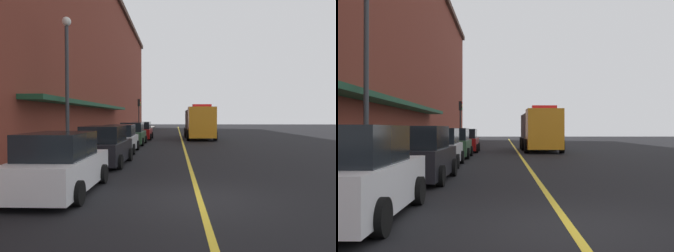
% 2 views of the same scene
% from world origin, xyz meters
% --- Properties ---
extents(ground_plane, '(112.00, 112.00, 0.00)m').
position_xyz_m(ground_plane, '(0.00, 25.00, 0.00)').
color(ground_plane, black).
extents(sidewalk_left, '(2.40, 70.00, 0.15)m').
position_xyz_m(sidewalk_left, '(-6.20, 25.00, 0.07)').
color(sidewalk_left, '#ADA8A0').
rests_on(sidewalk_left, ground).
extents(lane_center_stripe, '(0.16, 70.00, 0.01)m').
position_xyz_m(lane_center_stripe, '(0.00, 25.00, 0.00)').
color(lane_center_stripe, gold).
rests_on(lane_center_stripe, ground).
extents(brick_building_left, '(12.38, 64.00, 16.39)m').
position_xyz_m(brick_building_left, '(-13.01, 24.00, 8.20)').
color(brick_building_left, maroon).
rests_on(brick_building_left, ground).
extents(parked_car_0, '(2.12, 4.38, 1.79)m').
position_xyz_m(parked_car_0, '(-4.03, 0.62, 0.83)').
color(parked_car_0, silver).
rests_on(parked_car_0, ground).
extents(parked_car_1, '(2.19, 4.21, 1.81)m').
position_xyz_m(parked_car_1, '(-3.93, 6.10, 0.84)').
color(parked_car_1, black).
rests_on(parked_car_1, ground).
extents(parked_car_2, '(2.07, 4.19, 1.74)m').
position_xyz_m(parked_car_2, '(-4.05, 11.27, 0.81)').
color(parked_car_2, silver).
rests_on(parked_car_2, ground).
extents(parked_car_3, '(2.02, 4.21, 1.76)m').
position_xyz_m(parked_car_3, '(-4.02, 16.71, 0.82)').
color(parked_car_3, '#2D5133').
rests_on(parked_car_3, ground).
extents(parked_car_4, '(2.05, 4.65, 1.72)m').
position_xyz_m(parked_car_4, '(-3.89, 22.65, 0.80)').
color(parked_car_4, maroon).
rests_on(parked_car_4, ground).
extents(utility_truck, '(2.85, 8.38, 3.36)m').
position_xyz_m(utility_truck, '(1.78, 23.80, 1.60)').
color(utility_truck, orange).
rests_on(utility_truck, ground).
extents(parking_meter_0, '(0.14, 0.18, 1.33)m').
position_xyz_m(parking_meter_0, '(-5.35, 23.04, 1.06)').
color(parking_meter_0, '#4C4C51').
rests_on(parking_meter_0, sidewalk_left).
extents(parking_meter_1, '(0.14, 0.18, 1.33)m').
position_xyz_m(parking_meter_1, '(-5.35, 2.05, 1.06)').
color(parking_meter_1, '#4C4C51').
rests_on(parking_meter_1, sidewalk_left).
extents(street_lamp_left, '(0.44, 0.44, 6.94)m').
position_xyz_m(street_lamp_left, '(-5.95, 6.96, 4.40)').
color(street_lamp_left, '#33383D').
rests_on(street_lamp_left, sidewalk_left).
extents(traffic_light_near, '(0.38, 0.36, 4.30)m').
position_xyz_m(traffic_light_near, '(-5.29, 32.47, 3.16)').
color(traffic_light_near, '#232326').
rests_on(traffic_light_near, sidewalk_left).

